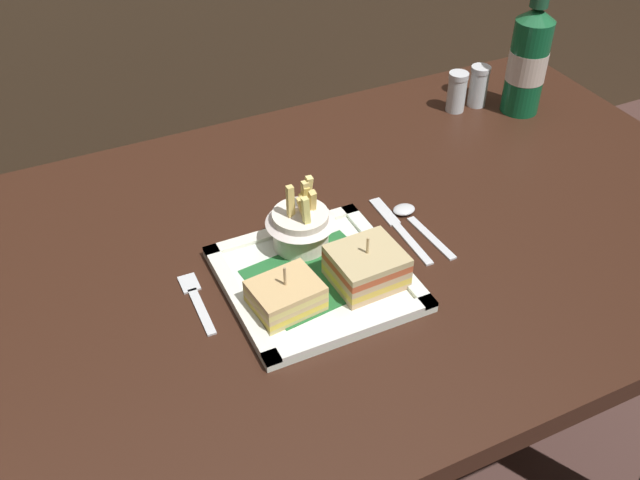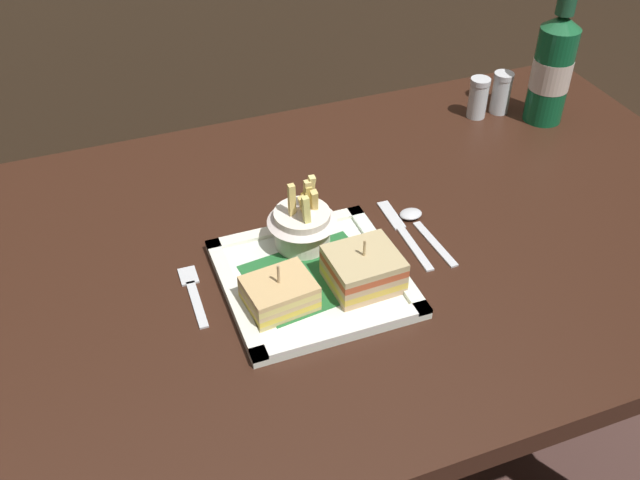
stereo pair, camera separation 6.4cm
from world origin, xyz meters
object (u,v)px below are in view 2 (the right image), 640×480
(knife, at_px, (402,231))
(spoon, at_px, (417,222))
(sandwich_half_left, at_px, (279,294))
(pepper_shaker, at_px, (501,95))
(sandwich_half_right, at_px, (363,269))
(fork, at_px, (193,291))
(salt_shaker, at_px, (478,100))
(fries_cup, at_px, (302,220))
(dining_table, at_px, (326,318))
(beer_bottle, at_px, (553,66))
(square_plate, at_px, (313,278))

(knife, relative_size, spoon, 1.21)
(sandwich_half_left, bearing_deg, pepper_shaker, 32.93)
(sandwich_half_right, xyz_separation_m, fork, (-0.22, 0.08, -0.03))
(fork, bearing_deg, pepper_shaker, 23.37)
(salt_shaker, bearing_deg, pepper_shaker, 0.00)
(sandwich_half_right, bearing_deg, fork, 160.75)
(fork, distance_m, knife, 0.32)
(fries_cup, bearing_deg, dining_table, -2.97)
(fries_cup, distance_m, spoon, 0.19)
(fork, xyz_separation_m, knife, (0.32, 0.02, 0.00))
(dining_table, relative_size, pepper_shaker, 17.33)
(fork, bearing_deg, beer_bottle, 17.86)
(square_plate, xyz_separation_m, knife, (0.16, 0.06, -0.01))
(fork, height_order, salt_shaker, salt_shaker)
(dining_table, bearing_deg, square_plate, -124.30)
(dining_table, bearing_deg, spoon, -3.03)
(sandwich_half_left, height_order, knife, sandwich_half_left)
(beer_bottle, xyz_separation_m, salt_shaker, (-0.11, 0.05, -0.07))
(sandwich_half_left, xyz_separation_m, pepper_shaker, (0.55, 0.35, 0.00))
(pepper_shaker, bearing_deg, sandwich_half_right, -140.51)
(knife, xyz_separation_m, pepper_shaker, (0.33, 0.26, 0.03))
(square_plate, distance_m, fork, 0.16)
(dining_table, distance_m, beer_bottle, 0.60)
(fork, bearing_deg, sandwich_half_right, -19.25)
(spoon, bearing_deg, knife, -164.64)
(dining_table, relative_size, spoon, 9.63)
(fries_cup, relative_size, fork, 0.84)
(square_plate, xyz_separation_m, salt_shaker, (0.44, 0.32, 0.03))
(sandwich_half_right, distance_m, fork, 0.23)
(square_plate, bearing_deg, salt_shaker, 35.89)
(sandwich_half_left, distance_m, sandwich_half_right, 0.12)
(fork, relative_size, knife, 0.74)
(square_plate, relative_size, fork, 1.90)
(spoon, bearing_deg, dining_table, 176.97)
(sandwich_half_left, relative_size, fork, 0.74)
(knife, bearing_deg, fries_cup, 173.51)
(dining_table, xyz_separation_m, beer_bottle, (0.50, 0.20, 0.26))
(dining_table, relative_size, beer_bottle, 4.95)
(fries_cup, relative_size, beer_bottle, 0.39)
(dining_table, xyz_separation_m, spoon, (0.14, -0.01, 0.16))
(square_plate, relative_size, knife, 1.41)
(spoon, height_order, pepper_shaker, pepper_shaker)
(sandwich_half_left, bearing_deg, spoon, 21.68)
(sandwich_half_right, bearing_deg, square_plate, 148.58)
(square_plate, bearing_deg, fries_cup, 81.11)
(square_plate, relative_size, sandwich_half_right, 2.54)
(square_plate, relative_size, sandwich_half_left, 2.56)
(dining_table, bearing_deg, salt_shaker, 32.29)
(sandwich_half_left, relative_size, fries_cup, 0.88)
(pepper_shaker, bearing_deg, fries_cup, -152.76)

